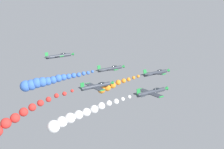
% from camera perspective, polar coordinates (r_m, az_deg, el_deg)
% --- Properties ---
extents(airplane_lead, '(9.38, 10.35, 3.12)m').
position_cam_1_polar(airplane_lead, '(89.01, 9.20, 0.36)').
color(airplane_lead, '#333842').
extents(smoke_trail_lead, '(2.88, 14.12, 3.97)m').
position_cam_1_polar(smoke_trail_lead, '(81.22, -0.14, -2.39)').
color(smoke_trail_lead, orange).
extents(airplane_left_inner, '(9.40, 10.35, 3.08)m').
position_cam_1_polar(airplane_left_inner, '(92.58, -0.35, 1.24)').
color(airplane_left_inner, '#333842').
extents(smoke_trail_left_inner, '(6.38, 23.21, 4.62)m').
position_cam_1_polar(smoke_trail_left_inner, '(86.93, -14.37, -1.57)').
color(smoke_trail_left_inner, blue).
extents(airplane_right_inner, '(9.54, 10.35, 2.56)m').
position_cam_1_polar(airplane_right_inner, '(74.02, 8.31, -3.64)').
color(airplane_right_inner, '#333842').
extents(smoke_trail_right_inner, '(3.75, 21.95, 5.65)m').
position_cam_1_polar(smoke_trail_right_inner, '(65.43, -7.98, -8.91)').
color(smoke_trail_right_inner, white).
extents(airplane_left_outer, '(9.54, 10.35, 2.55)m').
position_cam_1_polar(airplane_left_outer, '(77.08, -3.30, -2.42)').
color(airplane_left_outer, '#333842').
extents(smoke_trail_left_outer, '(5.42, 24.31, 7.70)m').
position_cam_1_polar(smoke_trail_left_outer, '(69.80, -20.61, -9.36)').
color(smoke_trail_left_outer, red).
extents(airplane_right_outer, '(9.35, 10.35, 3.18)m').
position_cam_1_polar(airplane_right_outer, '(97.40, -11.09, 3.86)').
color(airplane_right_outer, '#333842').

